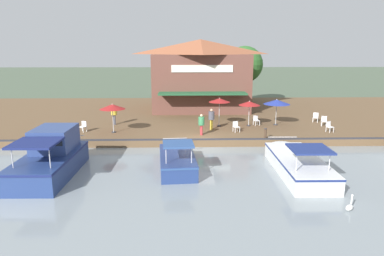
{
  "coord_description": "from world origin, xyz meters",
  "views": [
    {
      "loc": [
        24.16,
        -1.01,
        7.19
      ],
      "look_at": [
        -1.0,
        -0.39,
        1.3
      ],
      "focal_mm": 32.0,
      "sensor_mm": 36.0,
      "label": 1
    }
  ],
  "objects_px": {
    "person_near_entrance": "(211,117)",
    "motorboat_nearest_quay": "(54,156)",
    "patio_umbrella_near_quay_edge": "(277,102)",
    "motorboat_outer_channel": "(177,158)",
    "cafe_chair_under_first_umbrella": "(329,126)",
    "mooring_post": "(265,133)",
    "person_mid_patio": "(201,122)",
    "tree_downstream_bank": "(243,66)",
    "patio_umbrella_by_entrance": "(249,103)",
    "cafe_chair_facing_river": "(236,126)",
    "motorboat_distant_upstream": "(295,161)",
    "cafe_chair_far_corner_seat": "(256,120)",
    "cafe_chair_beside_entrance": "(316,117)",
    "swan": "(350,207)",
    "patio_umbrella_far_corner": "(112,107)",
    "waterfront_restaurant": "(200,74)",
    "cafe_chair_back_row_seat": "(324,121)",
    "patio_umbrella_mid_patio_right": "(219,100)",
    "cafe_chair_mid_patio": "(83,126)",
    "person_at_quay_edge": "(114,112)"
  },
  "relations": [
    {
      "from": "person_near_entrance",
      "to": "motorboat_nearest_quay",
      "type": "relative_size",
      "value": 0.24
    },
    {
      "from": "patio_umbrella_near_quay_edge",
      "to": "motorboat_outer_channel",
      "type": "distance_m",
      "value": 12.65
    },
    {
      "from": "cafe_chair_under_first_umbrella",
      "to": "mooring_post",
      "type": "height_order",
      "value": "cafe_chair_under_first_umbrella"
    },
    {
      "from": "person_mid_patio",
      "to": "tree_downstream_bank",
      "type": "bearing_deg",
      "value": 160.87
    },
    {
      "from": "patio_umbrella_by_entrance",
      "to": "cafe_chair_facing_river",
      "type": "bearing_deg",
      "value": -33.8
    },
    {
      "from": "motorboat_distant_upstream",
      "to": "tree_downstream_bank",
      "type": "distance_m",
      "value": 24.75
    },
    {
      "from": "cafe_chair_facing_river",
      "to": "person_mid_patio",
      "type": "distance_m",
      "value": 3.06
    },
    {
      "from": "cafe_chair_far_corner_seat",
      "to": "cafe_chair_beside_entrance",
      "type": "bearing_deg",
      "value": 101.32
    },
    {
      "from": "motorboat_nearest_quay",
      "to": "swan",
      "type": "height_order",
      "value": "motorboat_nearest_quay"
    },
    {
      "from": "patio_umbrella_far_corner",
      "to": "person_mid_patio",
      "type": "xyz_separation_m",
      "value": [
        1.01,
        6.99,
        -1.05
      ]
    },
    {
      "from": "waterfront_restaurant",
      "to": "person_mid_patio",
      "type": "xyz_separation_m",
      "value": [
        11.92,
        -0.48,
        -2.78
      ]
    },
    {
      "from": "motorboat_distant_upstream",
      "to": "swan",
      "type": "distance_m",
      "value": 5.47
    },
    {
      "from": "patio_umbrella_near_quay_edge",
      "to": "cafe_chair_back_row_seat",
      "type": "xyz_separation_m",
      "value": [
        0.52,
        4.08,
        -1.56
      ]
    },
    {
      "from": "patio_umbrella_mid_patio_right",
      "to": "cafe_chair_mid_patio",
      "type": "relative_size",
      "value": 2.91
    },
    {
      "from": "patio_umbrella_far_corner",
      "to": "swan",
      "type": "bearing_deg",
      "value": 45.64
    },
    {
      "from": "patio_umbrella_far_corner",
      "to": "motorboat_nearest_quay",
      "type": "height_order",
      "value": "patio_umbrella_far_corner"
    },
    {
      "from": "person_mid_patio",
      "to": "motorboat_nearest_quay",
      "type": "distance_m",
      "value": 11.05
    },
    {
      "from": "cafe_chair_facing_river",
      "to": "cafe_chair_beside_entrance",
      "type": "bearing_deg",
      "value": 114.4
    },
    {
      "from": "waterfront_restaurant",
      "to": "cafe_chair_far_corner_seat",
      "type": "relative_size",
      "value": 12.44
    },
    {
      "from": "waterfront_restaurant",
      "to": "mooring_post",
      "type": "height_order",
      "value": "waterfront_restaurant"
    },
    {
      "from": "patio_umbrella_near_quay_edge",
      "to": "cafe_chair_beside_entrance",
      "type": "xyz_separation_m",
      "value": [
        -1.08,
        3.94,
        -1.56
      ]
    },
    {
      "from": "cafe_chair_facing_river",
      "to": "person_at_quay_edge",
      "type": "bearing_deg",
      "value": -106.0
    },
    {
      "from": "patio_umbrella_mid_patio_right",
      "to": "swan",
      "type": "height_order",
      "value": "patio_umbrella_mid_patio_right"
    },
    {
      "from": "cafe_chair_mid_patio",
      "to": "person_mid_patio",
      "type": "height_order",
      "value": "person_mid_patio"
    },
    {
      "from": "patio_umbrella_near_quay_edge",
      "to": "motorboat_nearest_quay",
      "type": "distance_m",
      "value": 18.6
    },
    {
      "from": "mooring_post",
      "to": "patio_umbrella_far_corner",
      "type": "bearing_deg",
      "value": -100.88
    },
    {
      "from": "waterfront_restaurant",
      "to": "cafe_chair_back_row_seat",
      "type": "bearing_deg",
      "value": 48.89
    },
    {
      "from": "patio_umbrella_far_corner",
      "to": "motorboat_distant_upstream",
      "type": "xyz_separation_m",
      "value": [
        7.38,
        12.28,
        -2.08
      ]
    },
    {
      "from": "motorboat_outer_channel",
      "to": "motorboat_nearest_quay",
      "type": "relative_size",
      "value": 0.8
    },
    {
      "from": "cafe_chair_mid_patio",
      "to": "person_mid_patio",
      "type": "bearing_deg",
      "value": 82.23
    },
    {
      "from": "cafe_chair_beside_entrance",
      "to": "cafe_chair_far_corner_seat",
      "type": "distance_m",
      "value": 5.8
    },
    {
      "from": "cafe_chair_far_corner_seat",
      "to": "mooring_post",
      "type": "height_order",
      "value": "cafe_chair_far_corner_seat"
    },
    {
      "from": "waterfront_restaurant",
      "to": "motorboat_nearest_quay",
      "type": "bearing_deg",
      "value": -27.3
    },
    {
      "from": "tree_downstream_bank",
      "to": "cafe_chair_back_row_seat",
      "type": "bearing_deg",
      "value": 16.91
    },
    {
      "from": "cafe_chair_facing_river",
      "to": "person_near_entrance",
      "type": "bearing_deg",
      "value": -114.46
    },
    {
      "from": "cafe_chair_back_row_seat",
      "to": "motorboat_nearest_quay",
      "type": "xyz_separation_m",
      "value": [
        9.32,
        -19.78,
        -0.06
      ]
    },
    {
      "from": "patio_umbrella_near_quay_edge",
      "to": "swan",
      "type": "bearing_deg",
      "value": -2.41
    },
    {
      "from": "patio_umbrella_by_entrance",
      "to": "person_at_quay_edge",
      "type": "bearing_deg",
      "value": -94.06
    },
    {
      "from": "patio_umbrella_mid_patio_right",
      "to": "cafe_chair_back_row_seat",
      "type": "height_order",
      "value": "patio_umbrella_mid_patio_right"
    },
    {
      "from": "patio_umbrella_near_quay_edge",
      "to": "motorboat_distant_upstream",
      "type": "bearing_deg",
      "value": -8.28
    },
    {
      "from": "mooring_post",
      "to": "swan",
      "type": "bearing_deg",
      "value": 7.44
    },
    {
      "from": "patio_umbrella_near_quay_edge",
      "to": "motorboat_nearest_quay",
      "type": "bearing_deg",
      "value": -57.93
    },
    {
      "from": "person_near_entrance",
      "to": "mooring_post",
      "type": "distance_m",
      "value": 4.93
    },
    {
      "from": "cafe_chair_beside_entrance",
      "to": "cafe_chair_mid_patio",
      "type": "relative_size",
      "value": 1.0
    },
    {
      "from": "motorboat_outer_channel",
      "to": "mooring_post",
      "type": "relative_size",
      "value": 7.36
    },
    {
      "from": "cafe_chair_back_row_seat",
      "to": "tree_downstream_bank",
      "type": "relative_size",
      "value": 0.12
    },
    {
      "from": "waterfront_restaurant",
      "to": "cafe_chair_under_first_umbrella",
      "type": "relative_size",
      "value": 12.44
    },
    {
      "from": "cafe_chair_under_first_umbrella",
      "to": "motorboat_nearest_quay",
      "type": "height_order",
      "value": "motorboat_nearest_quay"
    },
    {
      "from": "person_at_quay_edge",
      "to": "tree_downstream_bank",
      "type": "relative_size",
      "value": 0.26
    },
    {
      "from": "patio_umbrella_by_entrance",
      "to": "patio_umbrella_far_corner",
      "type": "height_order",
      "value": "patio_umbrella_far_corner"
    }
  ]
}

